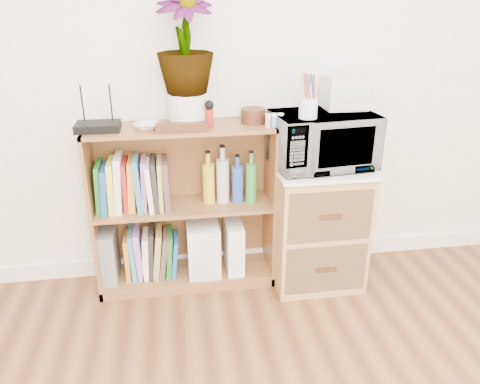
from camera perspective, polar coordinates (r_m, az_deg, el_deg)
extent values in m
cube|color=white|center=(3.00, 0.25, -7.81)|extent=(4.00, 0.02, 0.10)
cube|color=brown|center=(2.65, -6.76, -2.00)|extent=(1.00, 0.30, 0.95)
cube|color=#9E7542|center=(2.76, 9.22, -3.99)|extent=(0.50, 0.45, 0.70)
imported|color=white|center=(2.56, 10.02, 6.26)|extent=(0.56, 0.41, 0.29)
cylinder|color=silver|center=(2.39, 8.31, 10.10)|extent=(0.09, 0.09, 0.10)
cube|color=silver|center=(2.64, 12.65, 11.78)|extent=(0.22, 0.18, 0.17)
cube|color=black|center=(2.49, -16.93, 7.63)|extent=(0.22, 0.15, 0.04)
imported|color=silver|center=(2.46, -11.31, 7.89)|extent=(0.13, 0.13, 0.03)
cylinder|color=silver|center=(2.49, -6.39, 9.99)|extent=(0.20, 0.20, 0.17)
imported|color=#327E33|center=(2.43, -6.76, 17.72)|extent=(0.28, 0.28, 0.51)
cube|color=#37190F|center=(2.38, -7.15, 7.83)|extent=(0.26, 0.06, 0.04)
cylinder|color=maroon|center=(2.44, -3.72, 8.97)|extent=(0.04, 0.04, 0.09)
cylinder|color=#361B0E|center=(2.52, 1.59, 9.28)|extent=(0.13, 0.13, 0.08)
cube|color=pink|center=(2.45, 4.20, 8.53)|extent=(0.11, 0.04, 0.06)
cube|color=slate|center=(2.79, -15.68, -7.20)|extent=(0.09, 0.24, 0.31)
cube|color=silver|center=(2.76, -5.40, -6.72)|extent=(0.10, 0.25, 0.31)
cube|color=silver|center=(2.76, -3.63, -6.61)|extent=(0.10, 0.25, 0.31)
cube|color=white|center=(2.78, -0.77, -6.47)|extent=(0.10, 0.24, 0.30)
cube|color=#1D6F24|center=(2.62, -16.77, 0.59)|extent=(0.04, 0.20, 0.27)
cube|color=#17478D|center=(2.61, -16.07, 0.48)|extent=(0.05, 0.20, 0.25)
cube|color=yellow|center=(2.60, -15.34, 0.82)|extent=(0.04, 0.20, 0.28)
cube|color=white|center=(2.60, -14.56, 1.13)|extent=(0.05, 0.20, 0.31)
cube|color=maroon|center=(2.60, -13.77, 0.78)|extent=(0.03, 0.20, 0.27)
cube|color=orange|center=(2.59, -13.04, 0.92)|extent=(0.05, 0.20, 0.28)
cube|color=teal|center=(2.59, -12.28, 1.18)|extent=(0.04, 0.20, 0.30)
cube|color=#A373AC|center=(2.59, -11.60, 1.01)|extent=(0.03, 0.20, 0.28)
cube|color=#FFE7C6|center=(2.59, -10.94, 0.89)|extent=(0.04, 0.20, 0.26)
cube|color=black|center=(2.59, -10.30, 1.12)|extent=(0.04, 0.20, 0.28)
cube|color=#A4A84D|center=(2.59, -9.67, 1.07)|extent=(0.03, 0.20, 0.27)
cube|color=#50332E|center=(2.58, -8.97, 1.15)|extent=(0.04, 0.20, 0.28)
cylinder|color=gold|center=(2.59, -3.84, 1.62)|extent=(0.07, 0.07, 0.29)
cylinder|color=#B2C1CA|center=(2.59, -2.10, 2.02)|extent=(0.07, 0.07, 0.32)
cylinder|color=#2348A6|center=(2.61, -0.32, 1.58)|extent=(0.06, 0.06, 0.27)
cylinder|color=#308433|center=(2.62, 1.28, 1.91)|extent=(0.06, 0.06, 0.29)
cube|color=#BA7620|center=(2.79, -13.49, -7.52)|extent=(0.03, 0.19, 0.26)
cube|color=teal|center=(2.78, -12.90, -7.26)|extent=(0.04, 0.19, 0.29)
cube|color=#9575AF|center=(2.78, -12.20, -7.17)|extent=(0.05, 0.19, 0.29)
cube|color=#FFE9C6|center=(2.78, -11.40, -7.40)|extent=(0.05, 0.19, 0.26)
cube|color=black|center=(2.77, -10.74, -7.08)|extent=(0.04, 0.19, 0.29)
cube|color=#A18A4A|center=(2.77, -10.03, -7.19)|extent=(0.07, 0.19, 0.28)
cube|color=#51382E|center=(2.78, -9.28, -7.31)|extent=(0.07, 0.19, 0.26)
cube|color=#1C6A23|center=(2.78, -8.61, -7.28)|extent=(0.05, 0.19, 0.26)
cube|color=#185495|center=(2.78, -7.99, -7.51)|extent=(0.05, 0.19, 0.23)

